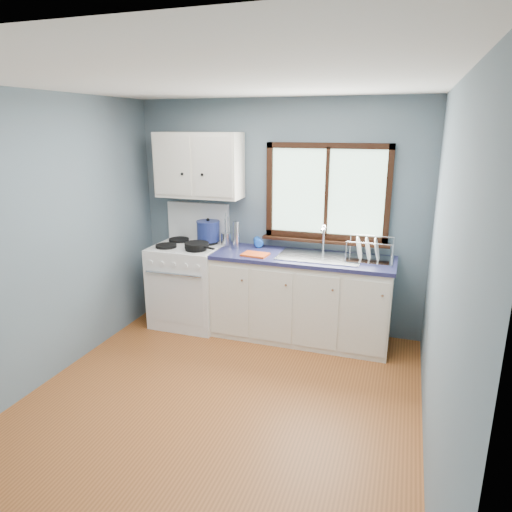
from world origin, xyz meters
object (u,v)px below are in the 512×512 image
(sink, at_px, (319,263))
(dish_rack, at_px, (369,254))
(gas_range, at_px, (189,282))
(base_cabinets, at_px, (301,302))
(stockpot, at_px, (208,231))
(utensil_crock, at_px, (226,239))
(thermos, at_px, (236,235))
(skillet, at_px, (197,245))

(sink, xyz_separation_m, dish_rack, (0.49, 0.05, 0.12))
(gas_range, relative_size, dish_rack, 2.99)
(base_cabinets, relative_size, stockpot, 6.50)
(gas_range, height_order, stockpot, gas_range)
(base_cabinets, distance_m, utensil_crock, 1.08)
(gas_range, distance_m, thermos, 0.80)
(base_cabinets, distance_m, dish_rack, 0.88)
(dish_rack, bearing_deg, sink, -174.06)
(base_cabinets, height_order, skillet, skillet)
(base_cabinets, distance_m, stockpot, 1.31)
(stockpot, distance_m, thermos, 0.37)
(skillet, bearing_deg, base_cabinets, 30.26)
(dish_rack, bearing_deg, stockpot, 177.38)
(sink, height_order, dish_rack, sink)
(gas_range, relative_size, sink, 1.62)
(base_cabinets, bearing_deg, dish_rack, 4.06)
(skillet, bearing_deg, thermos, 56.15)
(base_cabinets, relative_size, skillet, 4.44)
(gas_range, distance_m, sink, 1.53)
(thermos, bearing_deg, sink, -4.41)
(skillet, bearing_deg, stockpot, 112.52)
(base_cabinets, height_order, dish_rack, dish_rack)
(skillet, xyz_separation_m, dish_rack, (1.78, 0.22, -0.00))
(utensil_crock, bearing_deg, thermos, -22.04)
(base_cabinets, distance_m, sink, 0.48)
(utensil_crock, distance_m, dish_rack, 1.56)
(gas_range, bearing_deg, thermos, 9.38)
(gas_range, height_order, base_cabinets, gas_range)
(sink, distance_m, stockpot, 1.32)
(skillet, relative_size, dish_rack, 0.92)
(gas_range, height_order, dish_rack, gas_range)
(base_cabinets, bearing_deg, utensil_crock, 171.87)
(gas_range, relative_size, utensil_crock, 3.64)
(sink, distance_m, thermos, 0.96)
(stockpot, height_order, utensil_crock, utensil_crock)
(base_cabinets, relative_size, utensil_crock, 4.95)
(stockpot, bearing_deg, gas_range, -139.71)
(sink, distance_m, skillet, 1.31)
(base_cabinets, xyz_separation_m, skillet, (-1.11, -0.18, 0.58))
(thermos, bearing_deg, utensil_crock, 157.96)
(stockpot, xyz_separation_m, dish_rack, (1.78, -0.09, -0.09))
(base_cabinets, height_order, sink, sink)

